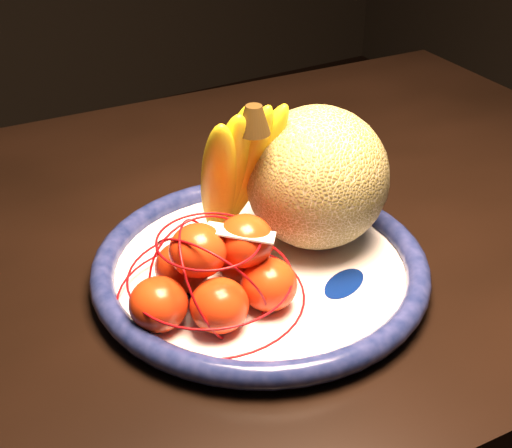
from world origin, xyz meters
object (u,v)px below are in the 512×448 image
dining_table (189,280)px  mandarin_bag (215,274)px  banana_bunch (233,168)px  fruit_bowl (260,267)px  cantaloupe (317,178)px

dining_table → mandarin_bag: 0.22m
dining_table → banana_bunch: 0.22m
dining_table → mandarin_bag: (-0.04, -0.17, 0.13)m
banana_bunch → mandarin_bag: bearing=-136.7°
dining_table → mandarin_bag: bearing=-101.0°
fruit_bowl → mandarin_bag: size_ratio=1.48×
fruit_bowl → mandarin_bag: (-0.08, -0.03, 0.04)m
banana_bunch → mandarin_bag: banana_bunch is taller
fruit_bowl → mandarin_bag: bearing=-156.0°
cantaloupe → banana_bunch: (-0.09, 0.04, 0.02)m
cantaloupe → banana_bunch: bearing=157.7°
cantaloupe → dining_table: bearing=136.6°
dining_table → banana_bunch: (0.03, -0.08, 0.20)m
cantaloupe → mandarin_bag: 0.18m
mandarin_bag → dining_table: bearing=75.7°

